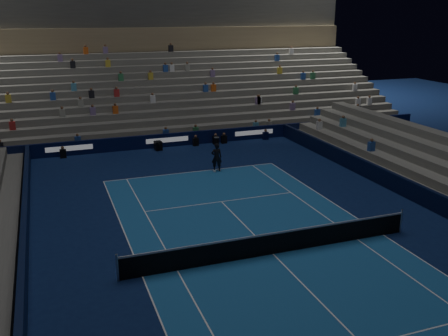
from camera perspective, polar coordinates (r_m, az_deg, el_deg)
name	(u,v)px	position (r m, az deg, el deg)	size (l,w,h in m)	color
ground	(273,254)	(21.34, 5.58, -9.70)	(90.00, 90.00, 0.00)	#0B1944
court_surface	(273,254)	(21.33, 5.58, -9.68)	(10.97, 23.77, 0.01)	#1B5596
sponsor_barrier_far	(167,140)	(37.68, -6.50, 3.16)	(44.00, 0.25, 1.00)	#080E33
sponsor_barrier_west	(23,285)	(19.44, -21.87, -12.19)	(0.25, 37.00, 1.00)	black
grandstand_main	(141,85)	(46.18, -9.42, 9.30)	(44.00, 15.20, 11.20)	slate
tennis_net	(273,243)	(21.11, 5.62, -8.48)	(12.90, 0.10, 1.10)	#B2B2B7
tennis_player	(217,157)	(31.53, -0.84, 1.22)	(0.66, 0.44, 1.82)	black
broadcast_camera	(158,146)	(36.86, -7.48, 2.54)	(0.54, 0.97, 0.65)	black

